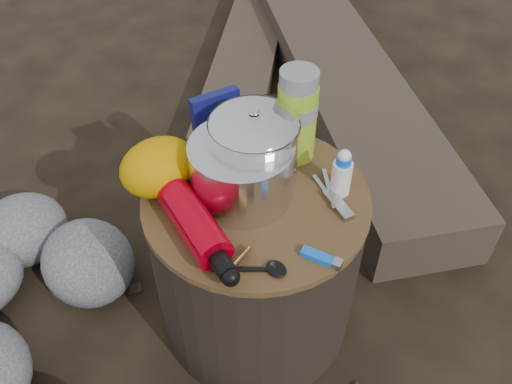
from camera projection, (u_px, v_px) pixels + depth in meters
ground at (256, 313)px, 1.54m from camera, size 60.00×60.00×0.00m
stump at (256, 262)px, 1.37m from camera, size 0.50×0.50×0.46m
rock_ring at (65, 340)px, 1.36m from camera, size 0.48×1.04×0.21m
log_main at (328, 57)px, 2.32m from camera, size 1.24×2.13×0.18m
log_small at (249, 53)px, 2.41m from camera, size 1.11×1.14×0.11m
foil_windscreen at (242, 170)px, 1.17m from camera, size 0.22×0.22×0.14m
camping_pot at (254, 148)px, 1.18m from camera, size 0.19×0.19×0.19m
fuel_bottle at (191, 217)px, 1.12m from camera, size 0.11×0.32×0.08m
thermos at (297, 116)px, 1.23m from camera, size 0.09×0.09×0.23m
travel_mug at (271, 125)px, 1.30m from camera, size 0.08×0.08×0.12m
stuff_sack at (159, 167)px, 1.19m from camera, size 0.18×0.14×0.12m
food_pouch at (217, 123)px, 1.28m from camera, size 0.12×0.04×0.15m
lighter at (317, 256)px, 1.08m from camera, size 0.06×0.08×0.02m
multitool at (338, 205)px, 1.18m from camera, size 0.04×0.10×0.01m
pot_grabber at (327, 192)px, 1.21m from camera, size 0.08×0.13×0.01m
spork at (242, 269)px, 1.06m from camera, size 0.13×0.11×0.01m
squeeze_bottle at (342, 174)px, 1.19m from camera, size 0.04×0.04×0.10m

